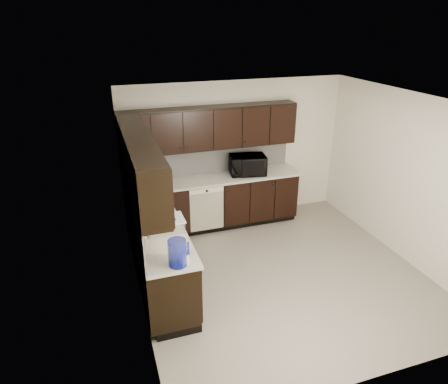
# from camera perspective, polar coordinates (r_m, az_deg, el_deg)

# --- Properties ---
(floor) EXTENTS (4.00, 4.00, 0.00)m
(floor) POSITION_cam_1_polar(r_m,az_deg,el_deg) (6.04, 7.94, -11.40)
(floor) COLOR gray
(floor) RESTS_ON ground
(ceiling) EXTENTS (4.00, 4.00, 0.00)m
(ceiling) POSITION_cam_1_polar(r_m,az_deg,el_deg) (5.05, 9.56, 12.53)
(ceiling) COLOR white
(ceiling) RESTS_ON wall_back
(wall_back) EXTENTS (4.00, 0.02, 2.50)m
(wall_back) POSITION_cam_1_polar(r_m,az_deg,el_deg) (7.14, 1.54, 5.74)
(wall_back) COLOR beige
(wall_back) RESTS_ON floor
(wall_left) EXTENTS (0.02, 4.00, 2.50)m
(wall_left) POSITION_cam_1_polar(r_m,az_deg,el_deg) (4.92, -12.72, -3.52)
(wall_left) COLOR beige
(wall_left) RESTS_ON floor
(wall_right) EXTENTS (0.02, 4.00, 2.50)m
(wall_right) POSITION_cam_1_polar(r_m,az_deg,el_deg) (6.53, 24.60, 1.78)
(wall_right) COLOR beige
(wall_right) RESTS_ON floor
(wall_front) EXTENTS (4.00, 0.02, 2.50)m
(wall_front) POSITION_cam_1_polar(r_m,az_deg,el_deg) (3.98, 21.76, -11.77)
(wall_front) COLOR beige
(wall_front) RESTS_ON floor
(lower_cabinets) EXTENTS (3.00, 2.80, 0.90)m
(lower_cabinets) POSITION_cam_1_polar(r_m,az_deg,el_deg) (6.41, -4.35, -4.64)
(lower_cabinets) COLOR black
(lower_cabinets) RESTS_ON floor
(countertop) EXTENTS (3.03, 2.83, 0.04)m
(countertop) POSITION_cam_1_polar(r_m,az_deg,el_deg) (6.19, -4.51, -0.52)
(countertop) COLOR beige
(countertop) RESTS_ON lower_cabinets
(backsplash) EXTENTS (3.00, 2.80, 0.48)m
(backsplash) POSITION_cam_1_polar(r_m,az_deg,el_deg) (6.24, -6.93, 2.17)
(backsplash) COLOR #BAB9B5
(backsplash) RESTS_ON countertop
(upper_cabinets) EXTENTS (3.00, 2.80, 0.70)m
(upper_cabinets) POSITION_cam_1_polar(r_m,az_deg,el_deg) (5.96, -5.88, 7.20)
(upper_cabinets) COLOR black
(upper_cabinets) RESTS_ON wall_back
(dishwasher) EXTENTS (0.58, 0.04, 0.78)m
(dishwasher) POSITION_cam_1_polar(r_m,az_deg,el_deg) (6.68, -2.48, -2.09)
(dishwasher) COLOR beige
(dishwasher) RESTS_ON lower_cabinets
(sink) EXTENTS (0.54, 0.82, 0.42)m
(sink) POSITION_cam_1_polar(r_m,az_deg,el_deg) (5.11, -8.77, -6.79)
(sink) COLOR beige
(sink) RESTS_ON countertop
(microwave) EXTENTS (0.67, 0.51, 0.34)m
(microwave) POSITION_cam_1_polar(r_m,az_deg,el_deg) (6.93, 3.37, 3.90)
(microwave) COLOR black
(microwave) RESTS_ON countertop
(soap_bottle_a) EXTENTS (0.10, 0.10, 0.18)m
(soap_bottle_a) POSITION_cam_1_polar(r_m,az_deg,el_deg) (4.47, -5.66, -9.17)
(soap_bottle_a) COLOR gray
(soap_bottle_a) RESTS_ON countertop
(soap_bottle_b) EXTENTS (0.11, 0.11, 0.26)m
(soap_bottle_b) POSITION_cam_1_polar(r_m,az_deg,el_deg) (6.06, -12.51, -0.02)
(soap_bottle_b) COLOR gray
(soap_bottle_b) RESTS_ON countertop
(toaster_oven) EXTENTS (0.44, 0.39, 0.23)m
(toaster_oven) POSITION_cam_1_polar(r_m,az_deg,el_deg) (6.59, -12.14, 1.82)
(toaster_oven) COLOR silver
(toaster_oven) RESTS_ON countertop
(storage_bin) EXTENTS (0.45, 0.34, 0.17)m
(storage_bin) POSITION_cam_1_polar(r_m,az_deg,el_deg) (5.13, -8.30, -4.76)
(storage_bin) COLOR silver
(storage_bin) RESTS_ON countertop
(blue_pitcher) EXTENTS (0.21, 0.21, 0.31)m
(blue_pitcher) POSITION_cam_1_polar(r_m,az_deg,el_deg) (4.43, -6.68, -8.64)
(blue_pitcher) COLOR #101B92
(blue_pitcher) RESTS_ON countertop
(teal_tumbler) EXTENTS (0.10, 0.10, 0.20)m
(teal_tumbler) POSITION_cam_1_polar(r_m,az_deg,el_deg) (6.28, -9.26, 0.78)
(teal_tumbler) COLOR #0D9192
(teal_tumbler) RESTS_ON countertop
(paper_towel_roll) EXTENTS (0.14, 0.14, 0.28)m
(paper_towel_roll) POSITION_cam_1_polar(r_m,az_deg,el_deg) (5.74, -8.76, -0.95)
(paper_towel_roll) COLOR white
(paper_towel_roll) RESTS_ON countertop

